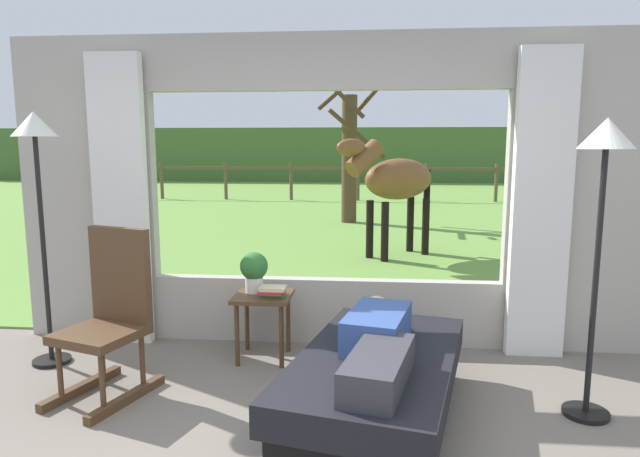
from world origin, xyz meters
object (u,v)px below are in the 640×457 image
reclining_person (378,340)px  pasture_tree (349,153)px  side_table (263,306)px  horse (395,180)px  floor_lamp_right (603,179)px  recliner_sofa (377,385)px  potted_plant (254,269)px  rocking_chair (111,314)px  book_stack (272,291)px  floor_lamp_left (37,162)px

reclining_person → pasture_tree: (-0.51, 8.60, 0.97)m
side_table → pasture_tree: size_ratio=0.16×
pasture_tree → horse: bearing=-77.5°
floor_lamp_right → pasture_tree: size_ratio=0.56×
recliner_sofa → reclining_person: bearing=-77.1°
reclining_person → side_table: reclining_person is taller
reclining_person → potted_plant: (-0.96, 1.01, 0.18)m
rocking_chair → book_stack: size_ratio=5.45×
recliner_sofa → pasture_tree: bearing=106.3°
potted_plant → reclining_person: bearing=-46.5°
book_stack → floor_lamp_left: size_ratio=0.11×
recliner_sofa → rocking_chair: (-1.78, 0.22, 0.33)m
potted_plant → horse: 4.18m
rocking_chair → book_stack: rocking_chair is taller
recliner_sofa → reclining_person: reclining_person is taller
recliner_sofa → pasture_tree: pasture_tree is taller
floor_lamp_left → floor_lamp_right: size_ratio=1.05×
book_stack → horse: bearing=75.1°
rocking_chair → horse: 5.17m
floor_lamp_left → pasture_tree: bearing=75.8°
potted_plant → floor_lamp_right: floor_lamp_right is taller
book_stack → floor_lamp_right: size_ratio=0.11×
rocking_chair → floor_lamp_left: 1.31m
side_table → horse: bearing=73.7°
rocking_chair → floor_lamp_left: size_ratio=0.59×
recliner_sofa → rocking_chair: rocking_chair is taller
reclining_person → potted_plant: potted_plant is taller
recliner_sofa → horse: size_ratio=1.07×
potted_plant → horse: (1.26, 3.96, 0.45)m
side_table → book_stack: book_stack is taller
side_table → potted_plant: size_ratio=1.63×
floor_lamp_right → horse: size_ratio=1.06×
recliner_sofa → floor_lamp_left: (-2.50, 0.67, 1.32)m
rocking_chair → floor_lamp_left: (-0.72, 0.44, 1.00)m
horse → pasture_tree: pasture_tree is taller
horse → pasture_tree: 3.73m
recliner_sofa → pasture_tree: 8.66m
recliner_sofa → side_table: bearing=147.1°
rocking_chair → pasture_tree: pasture_tree is taller
rocking_chair → pasture_tree: bearing=99.6°
side_table → horse: 4.25m
reclining_person → book_stack: bearing=144.6°
rocking_chair → side_table: (0.90, 0.68, -0.12)m
rocking_chair → reclining_person: bearing=9.6°
book_stack → recliner_sofa: bearing=-46.7°
floor_lamp_left → side_table: bearing=8.2°
recliner_sofa → floor_lamp_right: bearing=20.2°
potted_plant → floor_lamp_left: size_ratio=0.17×
recliner_sofa → side_table: size_ratio=3.57×
floor_lamp_right → pasture_tree: (-1.81, 8.38, 0.02)m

